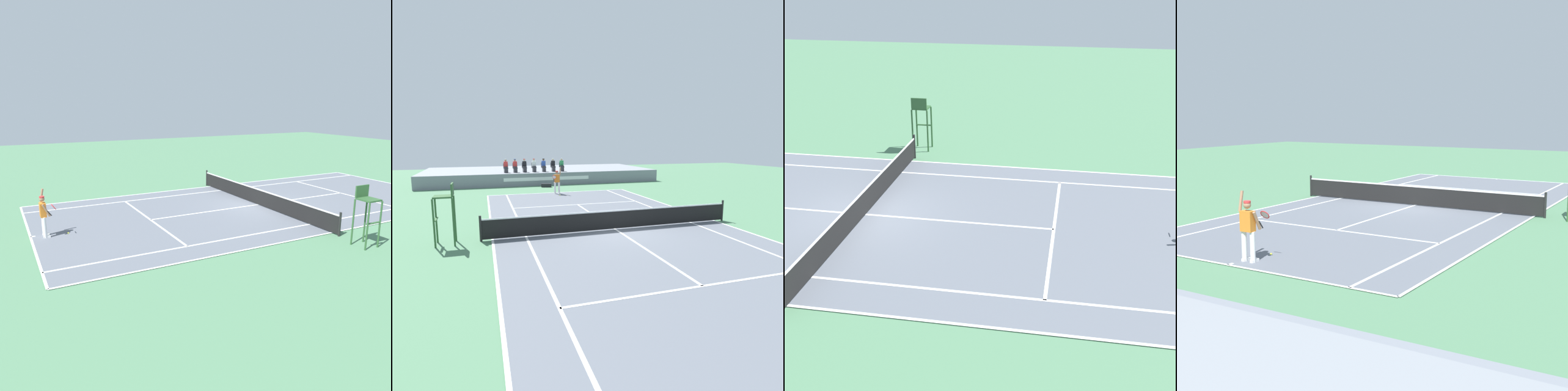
% 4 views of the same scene
% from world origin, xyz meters
% --- Properties ---
extents(ground_plane, '(80.00, 80.00, 0.00)m').
position_xyz_m(ground_plane, '(0.00, 0.00, 0.00)').
color(ground_plane, '#4C7A56').
extents(court, '(11.08, 23.88, 0.03)m').
position_xyz_m(court, '(0.00, 0.00, 0.01)').
color(court, slate).
rests_on(court, ground).
extents(net, '(11.98, 0.10, 1.07)m').
position_xyz_m(net, '(0.00, 0.00, 0.52)').
color(net, black).
rests_on(net, ground).
extents(tennis_player, '(0.76, 0.63, 2.08)m').
position_xyz_m(tennis_player, '(-0.27, 11.30, 0.99)').
color(tennis_player, white).
rests_on(tennis_player, ground).
extents(tennis_ball, '(0.07, 0.07, 0.07)m').
position_xyz_m(tennis_ball, '(-0.27, 10.35, 0.03)').
color(tennis_ball, '#D1E533').
rests_on(tennis_ball, ground).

